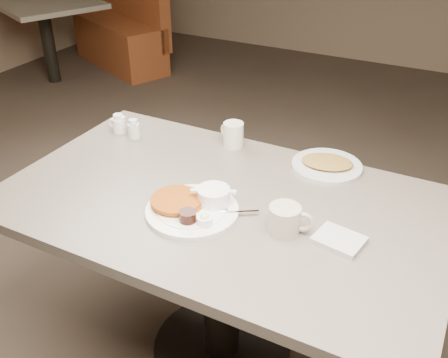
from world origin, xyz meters
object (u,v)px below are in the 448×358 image
at_px(creamer_left, 119,124).
at_px(creamer_right, 134,129).
at_px(booth_back_left, 116,25).
at_px(coffee_mug_near, 286,219).
at_px(diner_table, 221,239).
at_px(main_plate, 194,205).
at_px(hash_plate, 327,165).
at_px(coffee_mug_far, 233,134).

xyz_separation_m(creamer_left, creamer_right, (0.09, -0.01, 0.00)).
bearing_deg(booth_back_left, coffee_mug_near, -44.17).
xyz_separation_m(diner_table, creamer_right, (-0.54, 0.25, 0.21)).
bearing_deg(diner_table, booth_back_left, 133.83).
relative_size(main_plate, hash_plate, 1.29).
bearing_deg(coffee_mug_far, booth_back_left, 136.44).
relative_size(creamer_left, hash_plate, 0.26).
distance_m(coffee_mug_near, creamer_left, 0.94).
distance_m(creamer_left, booth_back_left, 3.15).
bearing_deg(hash_plate, main_plate, -121.97).
bearing_deg(booth_back_left, diner_table, -46.17).
distance_m(coffee_mug_near, creamer_right, 0.86).
relative_size(coffee_mug_far, creamer_right, 1.56).
bearing_deg(creamer_right, main_plate, -35.24).
relative_size(diner_table, coffee_mug_far, 12.05).
bearing_deg(creamer_right, hash_plate, 8.95).
relative_size(creamer_right, hash_plate, 0.26).
bearing_deg(diner_table, coffee_mug_near, -14.86).
distance_m(main_plate, creamer_left, 0.68).
distance_m(main_plate, coffee_mug_near, 0.31).
relative_size(creamer_left, booth_back_left, 0.05).
distance_m(main_plate, coffee_mug_far, 0.48).
distance_m(hash_plate, booth_back_left, 3.68).
relative_size(diner_table, creamer_right, 18.75).
relative_size(main_plate, booth_back_left, 0.24).
bearing_deg(booth_back_left, creamer_right, -50.09).
bearing_deg(hash_plate, booth_back_left, 140.69).
distance_m(diner_table, coffee_mug_near, 0.34).
bearing_deg(creamer_right, diner_table, -24.64).
height_order(creamer_right, booth_back_left, booth_back_left).
bearing_deg(creamer_right, booth_back_left, 129.91).
height_order(coffee_mug_far, booth_back_left, booth_back_left).
height_order(diner_table, main_plate, main_plate).
distance_m(coffee_mug_near, booth_back_left, 3.98).
bearing_deg(creamer_left, creamer_right, -7.77).
distance_m(main_plate, hash_plate, 0.56).
distance_m(coffee_mug_far, creamer_left, 0.50).
xyz_separation_m(hash_plate, booth_back_left, (-2.84, 2.32, -0.35)).
bearing_deg(hash_plate, creamer_right, -171.05).
xyz_separation_m(coffee_mug_far, hash_plate, (0.39, 0.00, -0.04)).
xyz_separation_m(coffee_mug_near, booth_back_left, (-2.84, 2.76, -0.39)).
bearing_deg(creamer_right, creamer_left, 172.23).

